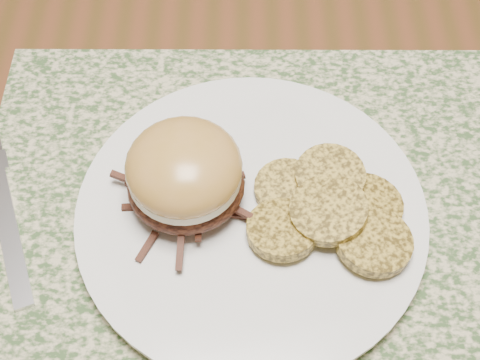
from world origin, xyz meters
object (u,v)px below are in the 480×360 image
object	(u,v)px
dining_table	(333,45)
dinner_plate	(251,214)
fork	(4,207)
pork_sandwich	(185,175)

from	to	relation	value
dining_table	dinner_plate	world-z (taller)	dinner_plate
dining_table	fork	bearing A→B (deg)	-137.85
dining_table	pork_sandwich	distance (m)	0.33
pork_sandwich	dinner_plate	bearing A→B (deg)	-15.33
dinner_plate	dining_table	bearing A→B (deg)	70.98
fork	pork_sandwich	bearing A→B (deg)	-20.51
dinner_plate	pork_sandwich	distance (m)	0.07
dinner_plate	fork	world-z (taller)	dinner_plate
dining_table	fork	xyz separation A→B (m)	(-0.30, -0.27, 0.09)
dining_table	pork_sandwich	world-z (taller)	pork_sandwich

